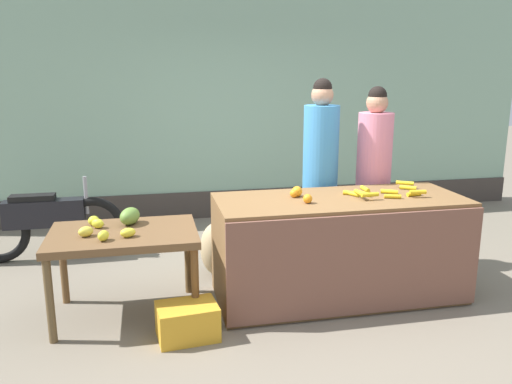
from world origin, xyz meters
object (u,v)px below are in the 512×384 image
at_px(vendor_woman_blue_shirt, 320,175).
at_px(produce_crate, 187,321).
at_px(parked_motorcycle, 45,223).
at_px(produce_sack, 216,249).
at_px(vendor_woman_pink_shirt, 373,178).

distance_m(vendor_woman_blue_shirt, produce_crate, 1.99).
height_order(parked_motorcycle, produce_sack, parked_motorcycle).
height_order(produce_crate, produce_sack, produce_sack).
xyz_separation_m(vendor_woman_blue_shirt, parked_motorcycle, (-2.71, 0.80, -0.55)).
distance_m(vendor_woman_pink_shirt, produce_sack, 1.70).
relative_size(vendor_woman_pink_shirt, produce_sack, 3.51).
xyz_separation_m(vendor_woman_pink_shirt, produce_crate, (-1.95, -1.12, -0.78)).
bearing_deg(produce_sack, vendor_woman_pink_shirt, -2.67).
bearing_deg(vendor_woman_pink_shirt, produce_sack, 177.33).
distance_m(vendor_woman_pink_shirt, produce_crate, 2.38).
bearing_deg(vendor_woman_blue_shirt, vendor_woman_pink_shirt, -3.18).
bearing_deg(parked_motorcycle, produce_crate, -56.19).
relative_size(parked_motorcycle, produce_crate, 3.64).
xyz_separation_m(produce_crate, produce_sack, (0.38, 1.19, 0.13)).
height_order(vendor_woman_pink_shirt, produce_crate, vendor_woman_pink_shirt).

